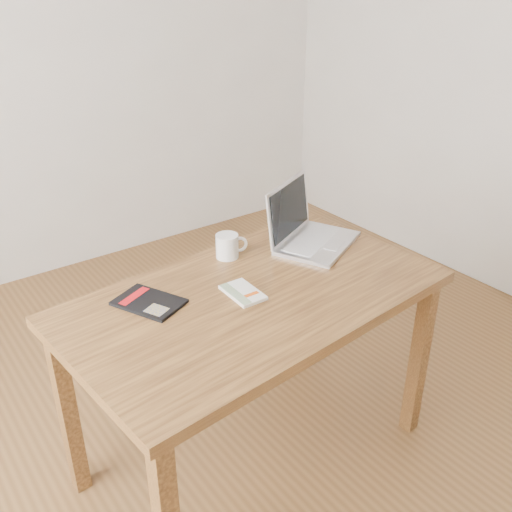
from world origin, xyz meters
TOP-DOWN VIEW (x-y plane):
  - room at (-0.07, 0.00)m, footprint 4.04×4.04m
  - desk at (0.06, -0.01)m, footprint 1.35×0.84m
  - white_guidebook at (0.02, 0.00)m, footprint 0.10×0.16m
  - black_guidebook at (-0.26, 0.14)m, footprint 0.22×0.26m
  - laptop at (0.46, 0.18)m, footprint 0.42×0.39m
  - coffee_mug at (0.13, 0.26)m, footprint 0.12×0.09m

SIDE VIEW (x-z plane):
  - desk at x=0.06m, z-range 0.29..1.04m
  - black_guidebook at x=-0.26m, z-range 0.75..0.76m
  - white_guidebook at x=0.02m, z-range 0.75..0.76m
  - coffee_mug at x=0.13m, z-range 0.75..0.84m
  - laptop at x=0.46m, z-range 0.68..0.92m
  - room at x=-0.07m, z-range 0.01..2.71m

